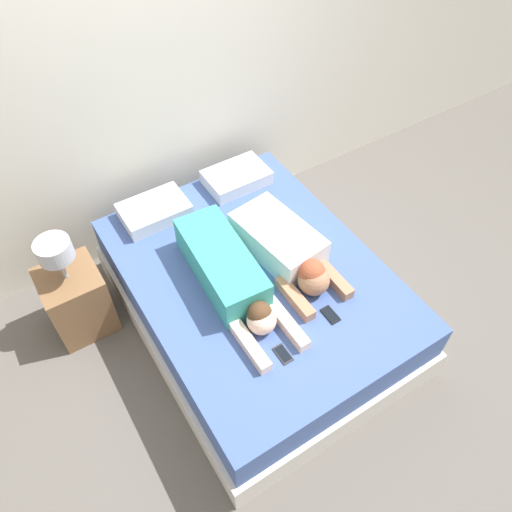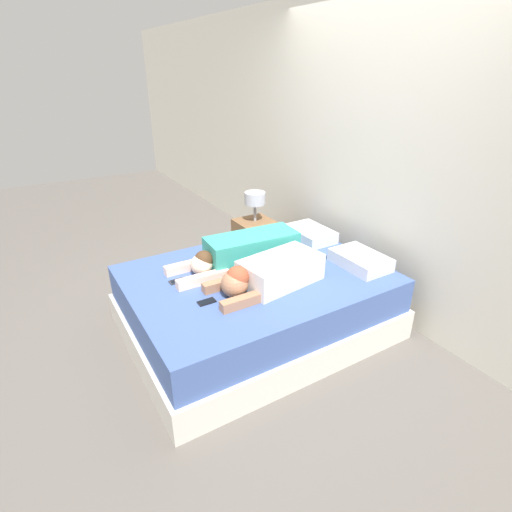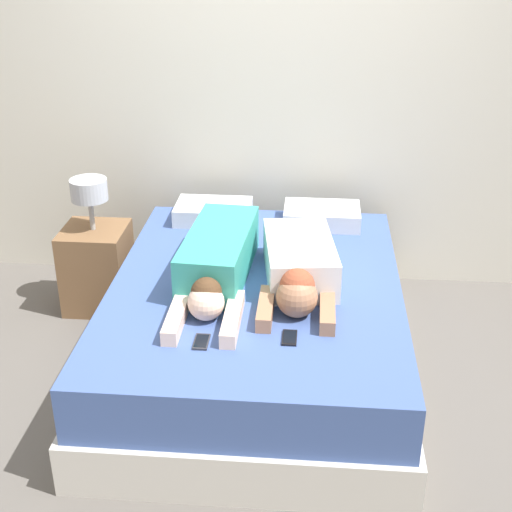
{
  "view_description": "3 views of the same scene",
  "coord_description": "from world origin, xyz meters",
  "px_view_note": "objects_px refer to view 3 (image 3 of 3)",
  "views": [
    {
      "loc": [
        -1.05,
        -1.67,
        2.98
      ],
      "look_at": [
        0.0,
        0.0,
        0.68
      ],
      "focal_mm": 35.0,
      "sensor_mm": 36.0,
      "label": 1
    },
    {
      "loc": [
        2.38,
        -1.43,
        2.0
      ],
      "look_at": [
        0.0,
        0.0,
        0.68
      ],
      "focal_mm": 28.0,
      "sensor_mm": 36.0,
      "label": 2
    },
    {
      "loc": [
        0.28,
        -3.19,
        2.23
      ],
      "look_at": [
        0.0,
        0.0,
        0.68
      ],
      "focal_mm": 50.0,
      "sensor_mm": 36.0,
      "label": 3
    }
  ],
  "objects_px": {
    "pillow_head_right": "(322,216)",
    "cell_phone_left": "(201,342)",
    "bed": "(256,327)",
    "pillow_head_left": "(213,212)",
    "cell_phone_right": "(290,338)",
    "nightstand": "(97,262)",
    "person_right": "(299,268)",
    "person_left": "(217,262)"
  },
  "relations": [
    {
      "from": "pillow_head_right",
      "to": "bed",
      "type": "bearing_deg",
      "value": -112.58
    },
    {
      "from": "bed",
      "to": "pillow_head_left",
      "type": "bearing_deg",
      "value": 112.58
    },
    {
      "from": "bed",
      "to": "person_left",
      "type": "bearing_deg",
      "value": -178.66
    },
    {
      "from": "cell_phone_right",
      "to": "nightstand",
      "type": "bearing_deg",
      "value": 137.46
    },
    {
      "from": "person_left",
      "to": "person_right",
      "type": "bearing_deg",
      "value": -2.13
    },
    {
      "from": "pillow_head_left",
      "to": "person_left",
      "type": "height_order",
      "value": "person_left"
    },
    {
      "from": "bed",
      "to": "person_right",
      "type": "xyz_separation_m",
      "value": [
        0.22,
        -0.02,
        0.37
      ]
    },
    {
      "from": "person_left",
      "to": "nightstand",
      "type": "height_order",
      "value": "nightstand"
    },
    {
      "from": "pillow_head_right",
      "to": "cell_phone_left",
      "type": "height_order",
      "value": "pillow_head_right"
    },
    {
      "from": "pillow_head_right",
      "to": "cell_phone_left",
      "type": "distance_m",
      "value": 1.47
    },
    {
      "from": "cell_phone_left",
      "to": "cell_phone_right",
      "type": "relative_size",
      "value": 1.0
    },
    {
      "from": "pillow_head_left",
      "to": "person_left",
      "type": "xyz_separation_m",
      "value": [
        0.13,
        -0.8,
        0.06
      ]
    },
    {
      "from": "nightstand",
      "to": "cell_phone_left",
      "type": "bearing_deg",
      "value": -54.74
    },
    {
      "from": "cell_phone_right",
      "to": "pillow_head_right",
      "type": "bearing_deg",
      "value": 84.07
    },
    {
      "from": "nightstand",
      "to": "person_right",
      "type": "bearing_deg",
      "value": -26.74
    },
    {
      "from": "pillow_head_left",
      "to": "pillow_head_right",
      "type": "distance_m",
      "value": 0.66
    },
    {
      "from": "cell_phone_left",
      "to": "person_right",
      "type": "bearing_deg",
      "value": 54.14
    },
    {
      "from": "bed",
      "to": "nightstand",
      "type": "bearing_deg",
      "value": 149.45
    },
    {
      "from": "bed",
      "to": "pillow_head_right",
      "type": "xyz_separation_m",
      "value": [
        0.33,
        0.79,
        0.32
      ]
    },
    {
      "from": "person_left",
      "to": "cell_phone_left",
      "type": "relative_size",
      "value": 8.89
    },
    {
      "from": "pillow_head_left",
      "to": "cell_phone_left",
      "type": "distance_m",
      "value": 1.38
    },
    {
      "from": "pillow_head_left",
      "to": "bed",
      "type": "bearing_deg",
      "value": -67.42
    },
    {
      "from": "pillow_head_left",
      "to": "person_right",
      "type": "relative_size",
      "value": 0.51
    },
    {
      "from": "pillow_head_left",
      "to": "nightstand",
      "type": "height_order",
      "value": "nightstand"
    },
    {
      "from": "person_left",
      "to": "nightstand",
      "type": "bearing_deg",
      "value": 143.62
    },
    {
      "from": "cell_phone_left",
      "to": "nightstand",
      "type": "bearing_deg",
      "value": 125.26
    },
    {
      "from": "bed",
      "to": "cell_phone_left",
      "type": "height_order",
      "value": "cell_phone_left"
    },
    {
      "from": "cell_phone_left",
      "to": "pillow_head_right",
      "type": "bearing_deg",
      "value": 69.31
    },
    {
      "from": "cell_phone_left",
      "to": "person_left",
      "type": "bearing_deg",
      "value": 90.9
    },
    {
      "from": "cell_phone_left",
      "to": "nightstand",
      "type": "xyz_separation_m",
      "value": [
        -0.84,
        1.19,
        -0.23
      ]
    },
    {
      "from": "person_left",
      "to": "nightstand",
      "type": "distance_m",
      "value": 1.09
    },
    {
      "from": "bed",
      "to": "cell_phone_left",
      "type": "bearing_deg",
      "value": -108.04
    },
    {
      "from": "person_left",
      "to": "pillow_head_right",
      "type": "bearing_deg",
      "value": 56.48
    },
    {
      "from": "pillow_head_left",
      "to": "pillow_head_right",
      "type": "bearing_deg",
      "value": 0.0
    },
    {
      "from": "person_right",
      "to": "cell_phone_right",
      "type": "bearing_deg",
      "value": -92.63
    },
    {
      "from": "cell_phone_left",
      "to": "pillow_head_left",
      "type": "bearing_deg",
      "value": 95.83
    },
    {
      "from": "pillow_head_right",
      "to": "cell_phone_right",
      "type": "xyz_separation_m",
      "value": [
        -0.14,
        -1.31,
        -0.05
      ]
    },
    {
      "from": "person_right",
      "to": "cell_phone_right",
      "type": "distance_m",
      "value": 0.5
    },
    {
      "from": "pillow_head_left",
      "to": "person_left",
      "type": "distance_m",
      "value": 0.81
    },
    {
      "from": "pillow_head_right",
      "to": "cell_phone_left",
      "type": "relative_size",
      "value": 3.68
    },
    {
      "from": "person_right",
      "to": "cell_phone_right",
      "type": "height_order",
      "value": "person_right"
    },
    {
      "from": "pillow_head_right",
      "to": "cell_phone_right",
      "type": "relative_size",
      "value": 3.68
    }
  ]
}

